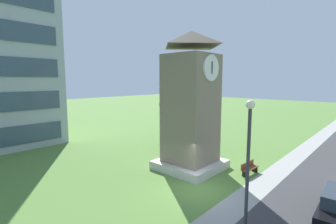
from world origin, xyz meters
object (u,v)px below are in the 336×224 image
street_lamp (248,157)px  tree_streetside (179,104)px  clock_tower (191,109)px  park_bench (249,168)px

street_lamp → tree_streetside: size_ratio=0.94×
clock_tower → tree_streetside: size_ratio=1.62×
park_bench → clock_tower: bearing=115.7°
street_lamp → tree_streetside: tree_streetside is taller
clock_tower → park_bench: 6.00m
clock_tower → street_lamp: (-5.50, -6.99, -0.91)m
park_bench → tree_streetside: bearing=72.5°
clock_tower → park_bench: (1.88, -3.92, -4.14)m
clock_tower → park_bench: size_ratio=5.64×
park_bench → street_lamp: (-7.38, -3.07, 3.23)m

